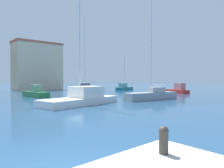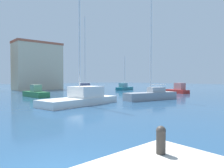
{
  "view_description": "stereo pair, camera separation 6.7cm",
  "coord_description": "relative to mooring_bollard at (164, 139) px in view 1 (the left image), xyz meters",
  "views": [
    {
      "loc": [
        -2.27,
        -4.5,
        2.54
      ],
      "look_at": [
        19.15,
        19.94,
        1.69
      ],
      "focal_mm": 33.22,
      "sensor_mm": 36.0,
      "label": 1
    },
    {
      "loc": [
        -2.21,
        -4.54,
        2.54
      ],
      "look_at": [
        19.15,
        19.94,
        1.69
      ],
      "focal_mm": 33.22,
      "sensor_mm": 36.0,
      "label": 2
    }
  ],
  "objects": [
    {
      "name": "sailboat_white_behind_lamppost",
      "position": [
        7.51,
        14.74,
        -0.59
      ],
      "size": [
        8.58,
        4.27,
        13.22
      ],
      "color": "white",
      "rests_on": "water"
    },
    {
      "name": "sailboat_teal_far_right",
      "position": [
        28.68,
        30.28,
        -0.68
      ],
      "size": [
        5.4,
        3.02,
        7.52
      ],
      "color": "#1E707A",
      "rests_on": "water"
    },
    {
      "name": "motorboat_red_center_channel",
      "position": [
        28.75,
        17.01,
        -0.64
      ],
      "size": [
        2.65,
        4.77,
        1.79
      ],
      "color": "#B22823",
      "rests_on": "water"
    },
    {
      "name": "sailboat_grey_near_pier",
      "position": [
        16.1,
        12.89,
        -0.65
      ],
      "size": [
        7.09,
        2.94,
        11.81
      ],
      "color": "gray",
      "rests_on": "water"
    },
    {
      "name": "water",
      "position": [
        13.55,
        21.93,
        -1.26
      ],
      "size": [
        160.0,
        160.0,
        0.0
      ],
      "primitive_type": "plane",
      "color": "navy",
      "rests_on": "ground"
    },
    {
      "name": "mooring_bollard",
      "position": [
        0.0,
        0.0,
        0.0
      ],
      "size": [
        0.21,
        0.21,
        0.6
      ],
      "color": "#38332D",
      "rests_on": "pier_quay"
    },
    {
      "name": "sailboat_navy_mid_harbor",
      "position": [
        18.06,
        30.0,
        -0.62
      ],
      "size": [
        7.26,
        8.45,
        14.14
      ],
      "color": "#19234C",
      "rests_on": "water"
    },
    {
      "name": "yacht_club",
      "position": [
        14.78,
        44.49,
        4.16
      ],
      "size": [
        10.39,
        5.36,
        10.82
      ],
      "color": "beige",
      "rests_on": "ground"
    },
    {
      "name": "motorboat_green_distant_north",
      "position": [
        7.25,
        26.04,
        -0.74
      ],
      "size": [
        2.01,
        5.07,
        1.68
      ],
      "color": "#28703D",
      "rests_on": "water"
    }
  ]
}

